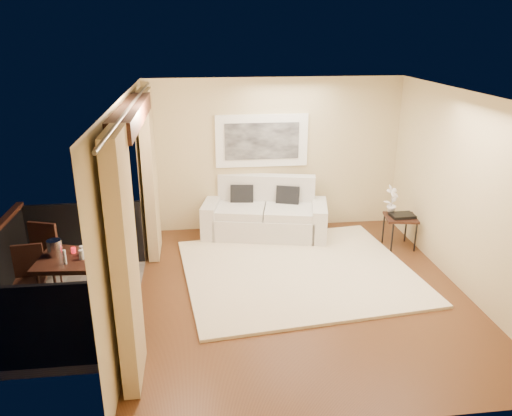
{
  "coord_description": "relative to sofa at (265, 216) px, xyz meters",
  "views": [
    {
      "loc": [
        -1.37,
        -6.04,
        3.49
      ],
      "look_at": [
        -0.56,
        0.62,
        1.05
      ],
      "focal_mm": 35.0,
      "sensor_mm": 36.0,
      "label": 1
    }
  ],
  "objects": [
    {
      "name": "floor",
      "position": [
        0.22,
        -2.1,
        -0.36
      ],
      "size": [
        5.0,
        5.0,
        0.0
      ],
      "primitive_type": "plane",
      "color": "#583219",
      "rests_on": "ground"
    },
    {
      "name": "room_shell",
      "position": [
        -1.91,
        -2.1,
        2.16
      ],
      "size": [
        5.0,
        6.4,
        5.0
      ],
      "color": "white",
      "rests_on": "ground"
    },
    {
      "name": "balcony",
      "position": [
        -3.08,
        -2.1,
        -0.18
      ],
      "size": [
        1.81,
        2.6,
        1.17
      ],
      "color": "#605B56",
      "rests_on": "ground"
    },
    {
      "name": "curtains",
      "position": [
        -1.89,
        -2.1,
        0.97
      ],
      "size": [
        0.16,
        4.8,
        2.64
      ],
      "color": "tan",
      "rests_on": "ground"
    },
    {
      "name": "artwork",
      "position": [
        -0.02,
        0.37,
        1.26
      ],
      "size": [
        1.62,
        0.07,
        0.92
      ],
      "color": "white",
      "rests_on": "room_shell"
    },
    {
      "name": "rug",
      "position": [
        0.29,
        -1.52,
        -0.34
      ],
      "size": [
        3.64,
        3.26,
        0.04
      ],
      "primitive_type": "cube",
      "rotation": [
        0.0,
        0.0,
        0.11
      ],
      "color": "#F2E4C2",
      "rests_on": "floor"
    },
    {
      "name": "sofa",
      "position": [
        0.0,
        0.0,
        0.0
      ],
      "size": [
        2.27,
        1.33,
        1.02
      ],
      "rotation": [
        0.0,
        0.0,
        -0.21
      ],
      "color": "silver",
      "rests_on": "floor"
    },
    {
      "name": "side_table",
      "position": [
        2.15,
        -0.8,
        0.12
      ],
      "size": [
        0.57,
        0.57,
        0.55
      ],
      "rotation": [
        0.0,
        0.0,
        -0.16
      ],
      "color": "black",
      "rests_on": "floor"
    },
    {
      "name": "tray",
      "position": [
        2.17,
        -0.81,
        0.21
      ],
      "size": [
        0.39,
        0.3,
        0.05
      ],
      "primitive_type": "cube",
      "rotation": [
        0.0,
        0.0,
        0.05
      ],
      "color": "black",
      "rests_on": "side_table"
    },
    {
      "name": "orchid",
      "position": [
        2.03,
        -0.64,
        0.43
      ],
      "size": [
        0.31,
        0.28,
        0.49
      ],
      "primitive_type": "imported",
      "rotation": [
        0.0,
        0.0,
        0.56
      ],
      "color": "white",
      "rests_on": "side_table"
    },
    {
      "name": "bistro_table",
      "position": [
        -2.76,
        -2.4,
        0.4
      ],
      "size": [
        0.77,
        0.77,
        0.84
      ],
      "rotation": [
        0.0,
        0.0,
        -0.08
      ],
      "color": "black",
      "rests_on": "balcony"
    },
    {
      "name": "balcony_chair_far",
      "position": [
        -3.28,
        -1.39,
        0.2
      ],
      "size": [
        0.53,
        0.53,
        0.97
      ],
      "rotation": [
        0.0,
        0.0,
        2.82
      ],
      "color": "black",
      "rests_on": "balcony"
    },
    {
      "name": "balcony_chair_near",
      "position": [
        -3.36,
        -2.09,
        0.14
      ],
      "size": [
        0.42,
        0.42,
        0.88
      ],
      "rotation": [
        0.0,
        0.0,
        0.11
      ],
      "color": "black",
      "rests_on": "balcony"
    },
    {
      "name": "ice_bucket",
      "position": [
        -2.93,
        -2.31,
        0.58
      ],
      "size": [
        0.18,
        0.18,
        0.2
      ],
      "primitive_type": "cylinder",
      "color": "white",
      "rests_on": "bistro_table"
    },
    {
      "name": "candle",
      "position": [
        -2.72,
        -2.26,
        0.52
      ],
      "size": [
        0.06,
        0.06,
        0.07
      ],
      "primitive_type": "cylinder",
      "color": "red",
      "rests_on": "bistro_table"
    },
    {
      "name": "vase",
      "position": [
        -2.75,
        -2.57,
        0.57
      ],
      "size": [
        0.04,
        0.04,
        0.18
      ],
      "primitive_type": "cylinder",
      "color": "white",
      "rests_on": "bistro_table"
    },
    {
      "name": "glass_a",
      "position": [
        -2.59,
        -2.46,
        0.54
      ],
      "size": [
        0.06,
        0.06,
        0.12
      ],
      "primitive_type": "cylinder",
      "color": "silver",
      "rests_on": "bistro_table"
    },
    {
      "name": "glass_b",
      "position": [
        -2.61,
        -2.34,
        0.54
      ],
      "size": [
        0.06,
        0.06,
        0.12
      ],
      "primitive_type": "cylinder",
      "color": "silver",
      "rests_on": "bistro_table"
    }
  ]
}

